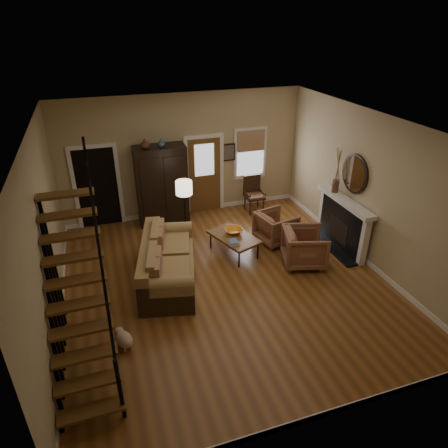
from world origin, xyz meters
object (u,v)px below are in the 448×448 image
object	(u,v)px
armoire	(162,185)
armchair_right	(276,227)
side_chair	(254,195)
sofa	(168,262)
coffee_table	(234,245)
armchair_left	(304,247)
floor_lamp	(185,214)

from	to	relation	value
armoire	armchair_right	world-z (taller)	armoire
side_chair	sofa	bearing A→B (deg)	-139.64
armoire	coffee_table	bearing A→B (deg)	-60.03
coffee_table	armchair_right	world-z (taller)	armchair_right
sofa	armchair_left	bearing A→B (deg)	6.87
armoire	side_chair	world-z (taller)	armoire
armchair_right	side_chair	size ratio (longest dim) A/B	0.84
sofa	floor_lamp	distance (m)	1.52
sofa	armchair_right	bearing A→B (deg)	28.63
armchair_left	armchair_right	world-z (taller)	armchair_left
coffee_table	armchair_right	distance (m)	1.20
sofa	armchair_left	xyz separation A→B (m)	(3.00, -0.34, -0.03)
armchair_left	coffee_table	bearing A→B (deg)	72.96
sofa	armchair_left	world-z (taller)	sofa
armchair_right	floor_lamp	world-z (taller)	floor_lamp
armoire	armchair_right	distance (m)	3.16
floor_lamp	armoire	bearing A→B (deg)	101.06
sofa	side_chair	xyz separation A→B (m)	(2.96, 2.52, 0.06)
coffee_table	side_chair	xyz separation A→B (m)	(1.31, 1.95, 0.28)
sofa	coffee_table	distance (m)	1.76
armoire	armchair_right	size ratio (longest dim) A/B	2.46
floor_lamp	armchair_left	bearing A→B (deg)	-35.26
sofa	side_chair	distance (m)	3.89
armchair_left	floor_lamp	size ratio (longest dim) A/B	0.55
armoire	coffee_table	world-z (taller)	armoire
armoire	armchair_left	xyz separation A→B (m)	(2.59, -3.05, -0.63)
armoire	armchair_left	bearing A→B (deg)	-49.74
coffee_table	armchair_left	distance (m)	1.63
coffee_table	floor_lamp	bearing A→B (deg)	142.85
armchair_right	floor_lamp	distance (m)	2.24
armchair_left	side_chair	xyz separation A→B (m)	(-0.04, 2.85, 0.09)
armoire	armchair_left	distance (m)	4.05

